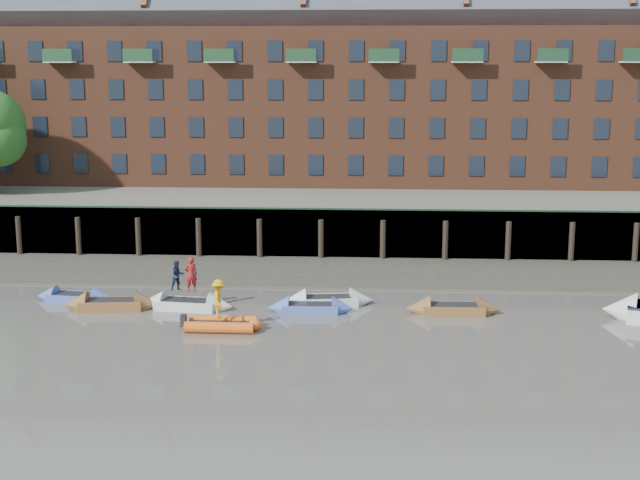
# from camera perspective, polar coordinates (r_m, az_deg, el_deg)

# --- Properties ---
(ground) EXTENTS (220.00, 220.00, 0.00)m
(ground) POSITION_cam_1_polar(r_m,az_deg,el_deg) (37.19, -5.04, -8.40)
(ground) COLOR #5D5852
(ground) RESTS_ON ground
(foreshore) EXTENTS (110.00, 8.00, 0.50)m
(foreshore) POSITION_cam_1_polar(r_m,az_deg,el_deg) (54.35, -2.28, -2.05)
(foreshore) COLOR #3D382F
(foreshore) RESTS_ON ground
(mud_band) EXTENTS (110.00, 1.60, 0.10)m
(mud_band) POSITION_cam_1_polar(r_m,az_deg,el_deg) (51.06, -2.65, -2.93)
(mud_band) COLOR #4C4336
(mud_band) RESTS_ON ground
(river_wall) EXTENTS (110.00, 1.23, 3.30)m
(river_wall) POSITION_cam_1_polar(r_m,az_deg,el_deg) (58.28, -1.86, 0.46)
(river_wall) COLOR #2D2A26
(river_wall) RESTS_ON ground
(bank_terrace) EXTENTS (110.00, 28.00, 3.20)m
(bank_terrace) POSITION_cam_1_polar(r_m,az_deg,el_deg) (71.66, -0.87, 2.49)
(bank_terrace) COLOR #5E594D
(bank_terrace) RESTS_ON ground
(apartment_terrace) EXTENTS (80.60, 15.56, 20.98)m
(apartment_terrace) POSITION_cam_1_polar(r_m,az_deg,el_deg) (71.83, -0.83, 11.49)
(apartment_terrace) COLOR brown
(apartment_terrace) RESTS_ON bank_terrace
(rowboat_1) EXTENTS (4.47, 1.76, 1.26)m
(rowboat_1) POSITION_cam_1_polar(r_m,az_deg,el_deg) (49.29, -15.40, -3.57)
(rowboat_1) COLOR #4A63BC
(rowboat_1) RESTS_ON ground
(rowboat_2) EXTENTS (5.07, 1.97, 1.43)m
(rowboat_2) POSITION_cam_1_polar(r_m,az_deg,el_deg) (47.37, -13.19, -4.02)
(rowboat_2) COLOR brown
(rowboat_2) RESTS_ON ground
(rowboat_3) EXTENTS (5.02, 1.99, 1.42)m
(rowboat_3) POSITION_cam_1_polar(r_m,az_deg,el_deg) (46.63, -8.51, -4.09)
(rowboat_3) COLOR silver
(rowboat_3) RESTS_ON ground
(rowboat_4) EXTENTS (4.42, 1.37, 1.27)m
(rowboat_4) POSITION_cam_1_polar(r_m,az_deg,el_deg) (45.54, -0.62, -4.37)
(rowboat_4) COLOR #4A63BC
(rowboat_4) RESTS_ON ground
(rowboat_5) EXTENTS (4.92, 2.08, 1.38)m
(rowboat_5) POSITION_cam_1_polar(r_m,az_deg,el_deg) (46.83, 0.51, -3.91)
(rowboat_5) COLOR silver
(rowboat_5) RESTS_ON ground
(rowboat_6) EXTENTS (4.82, 1.45, 1.39)m
(rowboat_6) POSITION_cam_1_polar(r_m,az_deg,el_deg) (45.78, 8.53, -4.39)
(rowboat_6) COLOR brown
(rowboat_6) RESTS_ON ground
(rib_tender) EXTENTS (3.58, 1.71, 0.62)m
(rib_tender) POSITION_cam_1_polar(r_m,az_deg,el_deg) (42.85, -6.15, -5.38)
(rib_tender) COLOR orange
(rib_tender) RESTS_ON ground
(person_rower_a) EXTENTS (0.76, 0.62, 1.79)m
(person_rower_a) POSITION_cam_1_polar(r_m,az_deg,el_deg) (46.22, -8.26, -2.18)
(person_rower_a) COLOR maroon
(person_rower_a) RESTS_ON rowboat_3
(person_rower_b) EXTENTS (0.96, 0.90, 1.58)m
(person_rower_b) POSITION_cam_1_polar(r_m,az_deg,el_deg) (46.49, -9.11, -2.26)
(person_rower_b) COLOR #19233F
(person_rower_b) RESTS_ON rowboat_3
(person_rib_crew) EXTENTS (0.90, 1.32, 1.89)m
(person_rib_crew) POSITION_cam_1_polar(r_m,az_deg,el_deg) (42.50, -6.48, -3.77)
(person_rib_crew) COLOR orange
(person_rib_crew) RESTS_ON rib_tender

